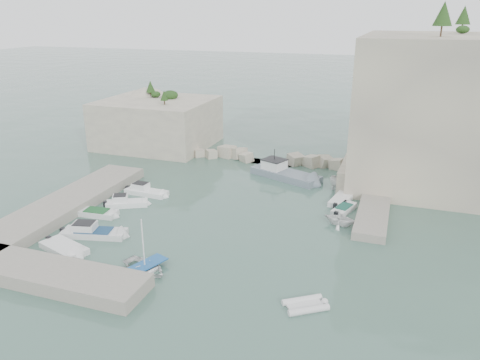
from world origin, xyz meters
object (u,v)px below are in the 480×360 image
(tender_east_a, at_px, (340,225))
(tender_east_b, at_px, (344,211))
(tender_east_d, at_px, (351,191))
(tender_east_c, at_px, (342,201))
(motorboat_b, at_px, (127,206))
(motorboat_d, at_px, (95,236))
(motorboat_e, at_px, (64,251))
(work_boat, at_px, (286,178))
(inflatable_dinghy, at_px, (305,307))
(motorboat_a, at_px, (147,194))
(rowboat, at_px, (145,271))
(motorboat_c, at_px, (97,215))

(tender_east_a, relative_size, tender_east_b, 0.78)
(tender_east_d, bearing_deg, tender_east_c, 166.55)
(motorboat_b, bearing_deg, tender_east_d, 1.86)
(tender_east_c, bearing_deg, motorboat_d, 137.92)
(tender_east_b, bearing_deg, tender_east_d, 16.52)
(motorboat_e, relative_size, tender_east_c, 0.92)
(tender_east_a, xyz_separation_m, work_boat, (-8.28, 11.50, 0.00))
(motorboat_d, bearing_deg, motorboat_e, -115.25)
(tender_east_d, bearing_deg, motorboat_d, 129.29)
(motorboat_b, xyz_separation_m, motorboat_d, (1.03, -7.13, 0.00))
(inflatable_dinghy, relative_size, tender_east_b, 0.81)
(tender_east_c, height_order, tender_east_d, tender_east_d)
(work_boat, bearing_deg, tender_east_d, 8.58)
(tender_east_a, bearing_deg, motorboat_e, 131.54)
(motorboat_a, xyz_separation_m, rowboat, (8.28, -14.63, 0.00))
(motorboat_d, bearing_deg, tender_east_b, 19.13)
(inflatable_dinghy, relative_size, work_boat, 0.33)
(work_boat, bearing_deg, tender_east_a, -32.42)
(inflatable_dinghy, relative_size, tender_east_a, 1.04)
(tender_east_a, bearing_deg, work_boat, 46.09)
(inflatable_dinghy, bearing_deg, tender_east_d, 54.57)
(motorboat_c, relative_size, tender_east_b, 1.15)
(motorboat_a, height_order, tender_east_c, motorboat_a)
(motorboat_a, distance_m, motorboat_e, 14.04)
(rowboat, bearing_deg, motorboat_c, 71.98)
(tender_east_a, distance_m, tender_east_d, 9.56)
(rowboat, distance_m, tender_east_c, 23.79)
(tender_east_d, bearing_deg, work_boat, 73.27)
(tender_east_b, bearing_deg, work_boat, 62.37)
(motorboat_a, distance_m, tender_east_c, 21.81)
(motorboat_a, distance_m, rowboat, 16.81)
(motorboat_c, height_order, tender_east_d, tender_east_d)
(motorboat_c, height_order, tender_east_b, same)
(motorboat_c, relative_size, motorboat_e, 0.92)
(tender_east_d, bearing_deg, tender_east_b, 176.14)
(motorboat_c, distance_m, rowboat, 12.79)
(motorboat_a, distance_m, inflatable_dinghy, 26.22)
(motorboat_b, relative_size, work_boat, 0.48)
(motorboat_d, relative_size, inflatable_dinghy, 1.98)
(motorboat_c, relative_size, tender_east_c, 0.85)
(motorboat_c, height_order, work_boat, work_boat)
(tender_east_a, distance_m, tender_east_b, 3.42)
(tender_east_b, relative_size, tender_east_c, 0.74)
(motorboat_d, relative_size, tender_east_a, 2.06)
(motorboat_d, xyz_separation_m, inflatable_dinghy, (20.60, -4.51, 0.00))
(motorboat_d, bearing_deg, tender_east_c, 25.10)
(motorboat_a, bearing_deg, motorboat_c, -101.70)
(motorboat_b, relative_size, motorboat_d, 0.73)
(motorboat_c, xyz_separation_m, rowboat, (10.09, -7.86, 0.00))
(motorboat_c, relative_size, inflatable_dinghy, 1.41)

